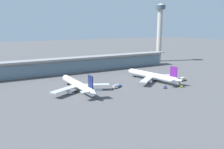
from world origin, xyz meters
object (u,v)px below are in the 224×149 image
(service_truck_under_wing_blue, at_px, (117,86))
(service_truck_mid_apron_blue, at_px, (165,87))
(airliner_centre_stand, at_px, (153,76))
(safety_cone_bravo, at_px, (73,101))
(safety_cone_alpha, at_px, (92,96))
(service_truck_by_tail_yellow, at_px, (181,86))
(service_truck_near_nose_yellow, at_px, (182,79))
(airliner_left_stand, at_px, (78,85))
(control_tower, at_px, (160,28))

(service_truck_under_wing_blue, xyz_separation_m, service_truck_mid_apron_blue, (30.70, -18.07, -0.83))
(airliner_centre_stand, bearing_deg, safety_cone_bravo, -167.42)
(safety_cone_alpha, height_order, safety_cone_bravo, same)
(service_truck_by_tail_yellow, relative_size, safety_cone_bravo, 9.51)
(service_truck_under_wing_blue, relative_size, safety_cone_bravo, 12.62)
(service_truck_near_nose_yellow, xyz_separation_m, service_truck_mid_apron_blue, (-28.56, -10.56, -0.82))
(airliner_left_stand, bearing_deg, service_truck_near_nose_yellow, -8.73)
(service_truck_under_wing_blue, relative_size, safety_cone_alpha, 12.62)
(control_tower, distance_m, safety_cone_bravo, 187.94)
(service_truck_under_wing_blue, bearing_deg, safety_cone_bravo, -161.33)
(service_truck_by_tail_yellow, height_order, safety_cone_alpha, service_truck_by_tail_yellow)
(airliner_centre_stand, height_order, service_truck_by_tail_yellow, airliner_centre_stand)
(service_truck_mid_apron_blue, relative_size, safety_cone_bravo, 4.75)
(control_tower, bearing_deg, service_truck_by_tail_yellow, -122.99)
(airliner_centre_stand, distance_m, safety_cone_alpha, 62.43)
(safety_cone_alpha, bearing_deg, service_truck_under_wing_blue, 22.69)
(service_truck_near_nose_yellow, xyz_separation_m, safety_cone_alpha, (-83.50, -2.63, -1.37))
(airliner_left_stand, relative_size, service_truck_mid_apron_blue, 17.01)
(safety_cone_bravo, bearing_deg, service_truck_mid_apron_blue, -4.11)
(airliner_centre_stand, xyz_separation_m, service_truck_mid_apron_blue, (-5.78, -21.77, -3.87))
(service_truck_mid_apron_blue, height_order, service_truck_by_tail_yellow, service_truck_by_tail_yellow)
(airliner_left_stand, bearing_deg, airliner_centre_stand, -1.93)
(service_truck_under_wing_blue, bearing_deg, service_truck_near_nose_yellow, -7.22)
(airliner_left_stand, relative_size, service_truck_under_wing_blue, 6.41)
(service_truck_mid_apron_blue, bearing_deg, safety_cone_alpha, 171.78)
(service_truck_near_nose_yellow, bearing_deg, service_truck_by_tail_yellow, -139.93)
(airliner_left_stand, xyz_separation_m, airliner_centre_stand, (64.36, -2.17, 0.00))
(airliner_left_stand, distance_m, safety_cone_alpha, 17.00)
(airliner_centre_stand, xyz_separation_m, service_truck_near_nose_yellow, (22.78, -11.21, -3.05))
(service_truck_mid_apron_blue, bearing_deg, control_tower, 51.67)
(airliner_centre_stand, xyz_separation_m, safety_cone_bravo, (-75.18, -16.78, -4.43))
(airliner_centre_stand, height_order, safety_cone_bravo, airliner_centre_stand)
(service_truck_mid_apron_blue, bearing_deg, airliner_centre_stand, 75.12)
(service_truck_near_nose_yellow, height_order, control_tower, control_tower)
(control_tower, xyz_separation_m, safety_cone_alpha, (-138.52, -97.80, -42.04))
(service_truck_mid_apron_blue, bearing_deg, service_truck_under_wing_blue, 149.51)
(control_tower, height_order, safety_cone_alpha, control_tower)
(service_truck_by_tail_yellow, bearing_deg, safety_cone_bravo, 175.22)
(service_truck_near_nose_yellow, bearing_deg, safety_cone_alpha, -178.20)
(service_truck_by_tail_yellow, bearing_deg, service_truck_near_nose_yellow, 40.07)
(service_truck_near_nose_yellow, distance_m, service_truck_mid_apron_blue, 30.47)
(service_truck_near_nose_yellow, height_order, service_truck_mid_apron_blue, service_truck_near_nose_yellow)
(airliner_centre_stand, height_order, service_truck_mid_apron_blue, airliner_centre_stand)
(service_truck_mid_apron_blue, distance_m, safety_cone_alpha, 55.51)
(service_truck_mid_apron_blue, bearing_deg, service_truck_by_tail_yellow, -8.15)
(airliner_centre_stand, xyz_separation_m, safety_cone_alpha, (-60.72, -13.83, -4.43))
(service_truck_under_wing_blue, height_order, service_truck_by_tail_yellow, service_truck_under_wing_blue)
(airliner_left_stand, relative_size, airliner_centre_stand, 1.01)
(airliner_left_stand, relative_size, service_truck_near_nose_yellow, 7.40)
(safety_cone_alpha, bearing_deg, service_truck_by_tail_yellow, -8.21)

